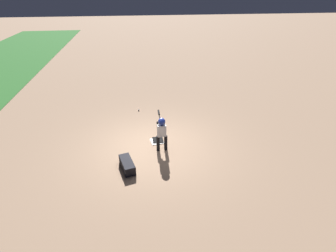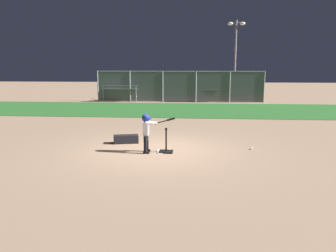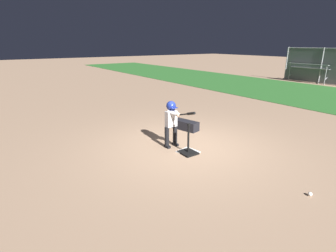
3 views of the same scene
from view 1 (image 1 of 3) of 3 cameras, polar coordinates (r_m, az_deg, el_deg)
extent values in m
plane|color=#93755B|center=(9.15, -3.58, -4.40)|extent=(90.00, 90.00, 0.00)
cube|color=white|center=(9.40, -2.42, -3.32)|extent=(0.50, 0.50, 0.02)
cube|color=black|center=(9.44, -2.21, -3.08)|extent=(0.41, 0.37, 0.04)
cylinder|color=black|center=(9.26, -2.25, -1.21)|extent=(0.05, 0.05, 0.67)
cylinder|color=black|center=(9.09, -2.29, 0.75)|extent=(0.08, 0.08, 0.05)
cylinder|color=black|center=(8.79, -2.17, -3.75)|extent=(0.11, 0.11, 0.54)
cube|color=black|center=(8.94, -2.15, -4.99)|extent=(0.18, 0.09, 0.06)
cylinder|color=black|center=(8.82, -0.49, -3.62)|extent=(0.11, 0.11, 0.54)
cube|color=black|center=(8.96, -0.51, -4.85)|extent=(0.18, 0.09, 0.06)
cube|color=silver|center=(8.56, -1.36, -1.01)|extent=(0.16, 0.28, 0.40)
sphere|color=#DBB293|center=(8.41, -1.39, 0.87)|extent=(0.21, 0.21, 0.21)
sphere|color=navy|center=(8.41, -1.39, 0.95)|extent=(0.24, 0.24, 0.24)
cube|color=navy|center=(8.51, -1.48, 1.08)|extent=(0.13, 0.18, 0.01)
cylinder|color=silver|center=(8.60, -1.81, 0.51)|extent=(0.33, 0.17, 0.12)
cylinder|color=silver|center=(8.61, -1.21, 0.55)|extent=(0.33, 0.18, 0.12)
sphere|color=#DBB293|center=(8.75, -1.64, 0.88)|extent=(0.10, 0.10, 0.10)
cylinder|color=black|center=(8.96, -1.87, 2.15)|extent=(0.57, 0.04, 0.19)
cylinder|color=black|center=(9.09, -2.02, 2.94)|extent=(0.25, 0.06, 0.13)
cylinder|color=black|center=(8.73, -1.62, 0.79)|extent=(0.03, 0.05, 0.05)
sphere|color=white|center=(11.76, -6.38, 3.51)|extent=(0.07, 0.07, 0.07)
cube|color=black|center=(8.11, -8.88, -8.29)|extent=(0.89, 0.51, 0.28)
camera|label=2|loc=(13.94, 41.75, 11.69)|focal=35.00mm
camera|label=3|loc=(13.54, 12.09, 17.56)|focal=28.00mm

